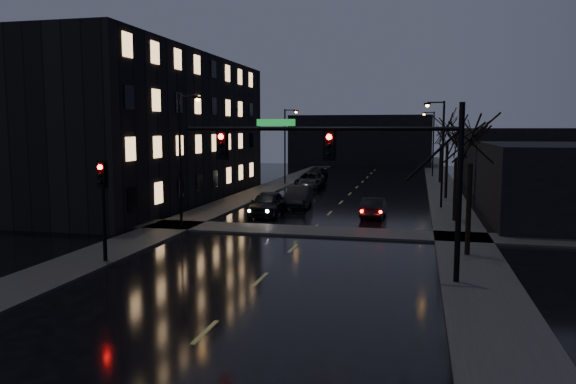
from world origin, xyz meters
The scene contains 23 objects.
ground centered at (0.00, 0.00, 0.00)m, with size 160.00×160.00×0.00m, color black.
sidewalk_left centered at (-8.50, 35.00, 0.06)m, with size 3.00×140.00×0.12m, color #2D2D2B.
sidewalk_right centered at (8.50, 35.00, 0.06)m, with size 3.00×140.00×0.12m, color #2D2D2B.
sidewalk_cross centered at (0.00, 18.50, 0.06)m, with size 40.00×3.00×0.12m, color #2D2D2B.
apartment_block centered at (-16.50, 30.00, 6.00)m, with size 12.00×30.00×12.00m, color black.
commercial_right_near centered at (15.50, 26.00, 2.50)m, with size 10.00×14.00×5.00m, color black.
commercial_right_far centered at (17.00, 48.00, 3.00)m, with size 12.00×18.00×6.00m, color black.
far_block centered at (-3.00, 78.00, 4.00)m, with size 22.00×10.00×8.00m, color black.
signal_mast centered at (3.85, 9.00, 4.87)m, with size 11.11×0.41×7.00m.
signal_pole_left centered at (-7.50, 8.99, 3.01)m, with size 0.35×0.41×4.53m.
tree_near centered at (8.40, 14.00, 6.22)m, with size 3.52×3.52×8.08m.
tree_mid_a centered at (8.40, 24.00, 5.83)m, with size 3.30×3.30×7.58m.
tree_mid_b centered at (8.40, 36.00, 6.61)m, with size 3.74×3.74×8.59m.
tree_far centered at (8.40, 50.00, 6.06)m, with size 3.43×3.43×7.88m.
streetlight_l_near centered at (-7.58, 18.00, 4.77)m, with size 1.53×0.28×8.00m.
streetlight_l_far centered at (-7.58, 45.00, 4.77)m, with size 1.53×0.28×8.00m.
streetlight_r_mid centered at (7.58, 30.00, 4.77)m, with size 1.53×0.28×8.00m.
streetlight_r_far centered at (7.58, 58.00, 4.77)m, with size 1.53×0.28×8.00m.
oncoming_car_a centered at (-4.04, 23.92, 0.84)m, with size 1.99×4.94×1.68m, color black.
oncoming_car_b centered at (-2.81, 28.59, 0.80)m, with size 1.69×4.84×1.60m, color black.
oncoming_car_c centered at (-4.41, 41.71, 0.80)m, with size 2.65×5.75×1.60m, color black.
oncoming_car_d centered at (-5.49, 50.94, 0.71)m, with size 1.98×4.88×1.42m, color black.
lead_car centered at (3.19, 24.89, 0.68)m, with size 1.43×4.10×1.35m, color black.
Camera 1 is at (6.04, -13.11, 6.04)m, focal length 35.00 mm.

